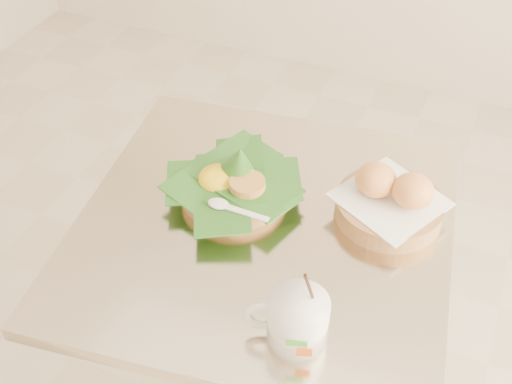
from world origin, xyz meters
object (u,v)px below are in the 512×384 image
at_px(rice_basket, 233,181).
at_px(coffee_mug, 296,319).
at_px(cafe_table, 263,296).
at_px(bread_basket, 390,201).

xyz_separation_m(rice_basket, coffee_mug, (0.23, -0.27, 0.01)).
bearing_deg(coffee_mug, cafe_table, 123.57).
bearing_deg(bread_basket, rice_basket, -168.04).
bearing_deg(cafe_table, bread_basket, 27.98).
distance_m(rice_basket, bread_basket, 0.30).
xyz_separation_m(cafe_table, rice_basket, (-0.09, 0.05, 0.26)).
height_order(rice_basket, bread_basket, rice_basket).
bearing_deg(rice_basket, coffee_mug, -49.23).
relative_size(rice_basket, bread_basket, 1.13).
distance_m(cafe_table, rice_basket, 0.27).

